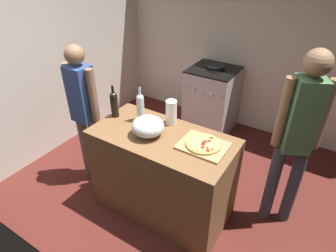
# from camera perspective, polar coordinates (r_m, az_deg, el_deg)

# --- Properties ---
(ground_plane) EXTENTS (4.39, 3.39, 0.02)m
(ground_plane) POSITION_cam_1_polar(r_m,az_deg,el_deg) (3.54, 5.87, -9.64)
(ground_plane) COLOR #511E19
(kitchen_wall_rear) EXTENTS (4.39, 0.10, 2.60)m
(kitchen_wall_rear) POSITION_cam_1_polar(r_m,az_deg,el_deg) (4.14, 16.48, 16.38)
(kitchen_wall_rear) COLOR silver
(kitchen_wall_rear) RESTS_ON ground_plane
(kitchen_wall_left) EXTENTS (0.10, 3.39, 2.60)m
(kitchen_wall_left) POSITION_cam_1_polar(r_m,az_deg,el_deg) (4.02, -19.47, 15.42)
(kitchen_wall_left) COLOR silver
(kitchen_wall_left) RESTS_ON ground_plane
(counter) EXTENTS (1.32, 0.66, 0.91)m
(counter) POSITION_cam_1_polar(r_m,az_deg,el_deg) (2.83, -1.09, -9.60)
(counter) COLOR brown
(counter) RESTS_ON ground_plane
(cutting_board) EXTENTS (0.40, 0.32, 0.02)m
(cutting_board) POSITION_cam_1_polar(r_m,az_deg,el_deg) (2.43, 7.06, -3.94)
(cutting_board) COLOR tan
(cutting_board) RESTS_ON counter
(pizza) EXTENTS (0.30, 0.30, 0.03)m
(pizza) POSITION_cam_1_polar(r_m,az_deg,el_deg) (2.42, 7.11, -3.55)
(pizza) COLOR tan
(pizza) RESTS_ON cutting_board
(mixing_bowl) EXTENTS (0.29, 0.29, 0.18)m
(mixing_bowl) POSITION_cam_1_polar(r_m,az_deg,el_deg) (2.52, -4.06, -0.06)
(mixing_bowl) COLOR #B2B2B7
(mixing_bowl) RESTS_ON counter
(paper_towel_roll) EXTENTS (0.10, 0.10, 0.25)m
(paper_towel_roll) POSITION_cam_1_polar(r_m,az_deg,el_deg) (2.66, 0.65, 2.72)
(paper_towel_roll) COLOR white
(paper_towel_roll) RESTS_ON counter
(wine_bottle_amber) EXTENTS (0.07, 0.07, 0.38)m
(wine_bottle_amber) POSITION_cam_1_polar(r_m,az_deg,el_deg) (2.71, -5.54, 3.98)
(wine_bottle_amber) COLOR silver
(wine_bottle_amber) RESTS_ON counter
(wine_bottle_green) EXTENTS (0.07, 0.07, 0.33)m
(wine_bottle_green) POSITION_cam_1_polar(r_m,az_deg,el_deg) (2.83, -10.72, 4.50)
(wine_bottle_green) COLOR black
(wine_bottle_green) RESTS_ON counter
(stove) EXTENTS (0.64, 0.64, 0.98)m
(stove) POSITION_cam_1_polar(r_m,az_deg,el_deg) (4.18, 8.66, 5.25)
(stove) COLOR #B7B7BC
(stove) RESTS_ON ground_plane
(person_in_stripes) EXTENTS (0.39, 0.20, 1.58)m
(person_in_stripes) POSITION_cam_1_polar(r_m,az_deg,el_deg) (3.11, -16.44, 3.33)
(person_in_stripes) COLOR slate
(person_in_stripes) RESTS_ON ground_plane
(person_in_red) EXTENTS (0.36, 0.28, 1.74)m
(person_in_red) POSITION_cam_1_polar(r_m,az_deg,el_deg) (2.62, 24.42, -1.50)
(person_in_red) COLOR #383D4C
(person_in_red) RESTS_ON ground_plane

